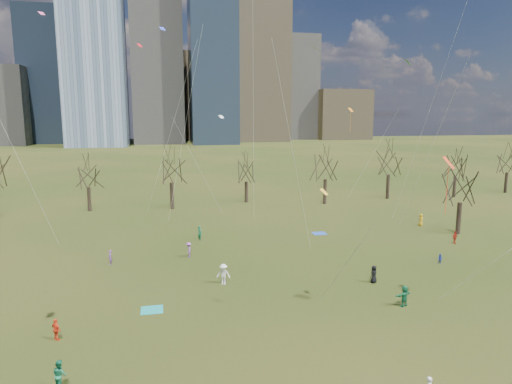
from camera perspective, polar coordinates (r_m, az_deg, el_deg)
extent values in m
plane|color=black|center=(33.19, 4.49, -15.50)|extent=(500.00, 500.00, 0.00)
cube|color=slate|center=(224.87, -19.82, 20.63)|extent=(26.00, 26.00, 118.00)
cube|color=slate|center=(236.14, -12.33, 17.57)|extent=(24.00, 24.00, 95.00)
cube|color=#384C66|center=(228.60, -5.47, 19.29)|extent=(22.00, 22.00, 105.00)
cube|color=#726347|center=(250.57, 0.39, 14.67)|extent=(28.00, 28.00, 72.00)
cube|color=#384C66|center=(254.67, -24.29, 12.97)|extent=(25.00, 25.00, 65.00)
cube|color=slate|center=(270.88, 4.99, 12.77)|extent=(22.00, 22.00, 58.00)
cube|color=#726347|center=(269.30, -9.31, 11.64)|extent=(30.00, 30.00, 48.00)
cube|color=#726347|center=(274.14, 10.33, 9.48)|extent=(30.00, 28.00, 28.00)
cylinder|color=black|center=(71.59, -20.13, -0.83)|extent=(0.52, 0.52, 3.60)
cylinder|color=black|center=(69.84, -10.47, -0.46)|extent=(0.54, 0.54, 4.05)
cylinder|color=black|center=(74.11, -1.22, 0.02)|extent=(0.51, 0.51, 3.38)
cylinder|color=black|center=(73.48, 8.60, 0.06)|extent=(0.54, 0.54, 3.96)
cylinder|color=black|center=(80.21, 16.15, 0.65)|extent=(0.54, 0.54, 4.14)
cylinder|color=black|center=(85.74, 23.55, 0.57)|extent=(0.52, 0.52, 3.51)
cylinder|color=black|center=(94.68, 28.78, 1.04)|extent=(0.53, 0.53, 3.74)
cylinder|color=black|center=(59.49, 24.01, -3.01)|extent=(0.53, 0.53, 3.83)
cube|color=teal|center=(35.21, -12.88, -14.17)|extent=(1.60, 1.50, 0.03)
cube|color=#264DB1|center=(55.46, 7.92, -5.14)|extent=(1.60, 1.50, 0.03)
imported|color=#F13F1A|center=(32.54, -23.70, -15.48)|extent=(0.85, 0.83, 1.43)
imported|color=#1A7749|center=(36.40, 18.05, -12.24)|extent=(1.58, 0.95, 1.62)
imported|color=black|center=(40.46, 14.52, -9.92)|extent=(0.87, 0.76, 1.50)
imported|color=#8754A8|center=(45.78, -17.78, -7.80)|extent=(0.36, 0.54, 1.45)
imported|color=#293AB4|center=(47.33, 22.03, -7.78)|extent=(0.55, 0.59, 0.98)
imported|color=white|center=(38.93, -4.09, -10.20)|extent=(1.29, 1.00, 1.77)
imported|color=red|center=(55.17, 23.61, -5.23)|extent=(0.88, 0.56, 1.39)
imported|color=gold|center=(62.17, 19.91, -3.29)|extent=(0.67, 0.87, 1.58)
imported|color=#1A7648|center=(52.36, -7.05, -5.09)|extent=(0.63, 0.72, 1.65)
imported|color=#19724C|center=(27.37, -23.32, -20.22)|extent=(0.95, 0.99, 1.61)
imported|color=#8C4C99|center=(46.33, -8.41, -7.16)|extent=(0.71, 1.07, 1.55)
plane|color=yellow|center=(42.79, 7.37, 17.46)|extent=(0.98, 1.05, 0.49)
cylinder|color=silver|center=(39.65, 4.68, 4.69)|extent=(5.07, 4.44, 18.56)
plane|color=#F1461A|center=(32.85, 22.96, 3.39)|extent=(1.24, 1.21, 0.77)
cylinder|color=#F1461A|center=(33.09, 22.74, 0.15)|extent=(0.04, 0.04, 3.15)
plane|color=#E75588|center=(48.76, -25.23, 19.57)|extent=(0.89, 0.87, 0.37)
cylinder|color=silver|center=(46.77, -28.68, 6.30)|extent=(6.46, 4.05, 21.82)
cylinder|color=silver|center=(53.38, -0.35, 14.54)|extent=(1.15, 4.79, 34.48)
plane|color=green|center=(54.47, 18.45, 15.14)|extent=(0.93, 1.08, 0.64)
cylinder|color=silver|center=(51.48, 21.04, 5.10)|extent=(1.96, 7.81, 18.36)
plane|color=blue|center=(55.87, -11.64, 19.38)|extent=(0.93, 0.85, 0.46)
cylinder|color=silver|center=(53.43, -8.89, 7.90)|extent=(4.31, 3.45, 22.32)
plane|color=orange|center=(70.63, 11.76, 10.02)|extent=(1.13, 1.03, 0.60)
cylinder|color=silver|center=(69.45, 14.28, 4.41)|extent=(4.80, 5.43, 13.40)
cylinder|color=orange|center=(70.64, 11.71, 8.59)|extent=(0.04, 0.04, 3.00)
plane|color=yellow|center=(30.83, 8.51, 0.03)|extent=(0.74, 0.73, 0.39)
cylinder|color=silver|center=(27.80, 10.95, -9.19)|extent=(0.51, 8.58, 7.61)
cylinder|color=silver|center=(54.58, 21.36, 10.97)|extent=(3.27, 9.51, 29.13)
plane|color=white|center=(58.00, -4.37, 9.37)|extent=(0.94, 0.88, 0.41)
cylinder|color=silver|center=(55.46, -7.11, 2.88)|extent=(6.24, 5.21, 12.44)
plane|color=red|center=(60.04, -14.33, 17.35)|extent=(0.94, 0.91, 0.46)
cylinder|color=silver|center=(56.46, -10.67, 7.28)|extent=(6.53, 6.07, 21.03)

